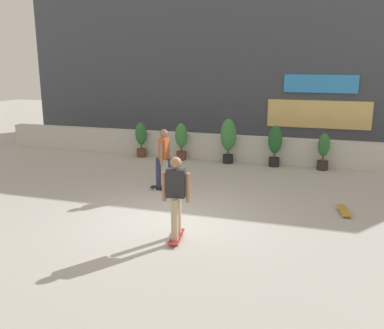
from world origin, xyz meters
name	(u,v)px	position (x,y,z in m)	size (l,w,h in m)	color
ground_plane	(172,218)	(0.00, 0.00, 0.00)	(48.00, 48.00, 0.00)	#B2AFA8
planter_wall	(229,148)	(0.00, 6.00, 0.45)	(18.00, 0.40, 0.90)	beige
building_backdrop	(251,66)	(0.00, 10.00, 3.25)	(20.00, 2.08, 6.50)	#424751
potted_plant_0	(141,138)	(-3.23, 5.55, 0.71)	(0.41, 0.41, 1.29)	brown
potted_plant_1	(181,139)	(-1.66, 5.55, 0.74)	(0.43, 0.43, 1.33)	brown
potted_plant_2	(228,137)	(0.05, 5.55, 0.90)	(0.54, 0.54, 1.54)	black
potted_plant_3	(275,143)	(1.65, 5.55, 0.79)	(0.46, 0.46, 1.39)	black
potted_plant_4	(324,150)	(3.21, 5.55, 0.64)	(0.37, 0.37, 1.21)	#2D2823
skater_by_wall_left	(164,157)	(-0.93, 1.94, 0.94)	(0.80, 0.56, 1.70)	black
skater_far_left	(176,195)	(0.48, -1.08, 0.94)	(0.55, 0.82, 1.70)	maroon
skateboard_near_camera	(344,211)	(3.73, 1.50, 0.06)	(0.32, 0.82, 0.08)	#BF8C26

